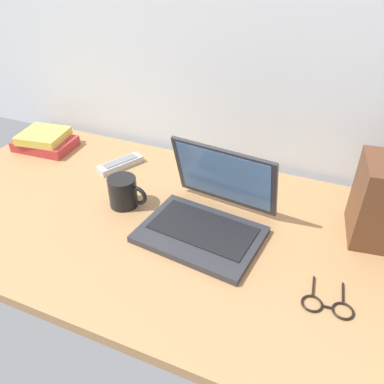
% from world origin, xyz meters
% --- Properties ---
extents(desk, '(1.60, 0.76, 0.03)m').
position_xyz_m(desk, '(0.00, 0.00, 0.01)').
color(desk, '#A87A4C').
rests_on(desk, ground).
extents(laptop, '(0.33, 0.31, 0.21)m').
position_xyz_m(laptop, '(0.07, 0.02, 0.08)').
color(laptop, '#2D2D33').
rests_on(laptop, desk).
extents(coffee_mug, '(0.12, 0.08, 0.09)m').
position_xyz_m(coffee_mug, '(-0.19, 0.02, 0.08)').
color(coffee_mug, black).
rests_on(coffee_mug, desk).
extents(remote_control_near, '(0.11, 0.16, 0.02)m').
position_xyz_m(remote_control_near, '(-0.32, 0.20, 0.04)').
color(remote_control_near, '#B7B7B7').
rests_on(remote_control_near, desk).
extents(eyeglasses, '(0.11, 0.11, 0.01)m').
position_xyz_m(eyeglasses, '(0.41, -0.13, 0.03)').
color(eyeglasses, black).
rests_on(eyeglasses, desk).
extents(book_stack, '(0.21, 0.16, 0.06)m').
position_xyz_m(book_stack, '(-0.65, 0.21, 0.06)').
color(book_stack, '#B23333').
rests_on(book_stack, desk).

